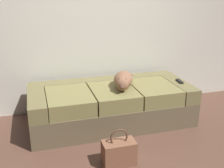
{
  "coord_description": "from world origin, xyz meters",
  "views": [
    {
      "loc": [
        -0.89,
        -2.07,
        1.64
      ],
      "look_at": [
        0.0,
        0.98,
        0.53
      ],
      "focal_mm": 44.54,
      "sensor_mm": 36.0,
      "label": 1
    }
  ],
  "objects_px": {
    "tv_remote": "(179,81)",
    "couch": "(111,104)",
    "handbag": "(119,152)",
    "dog_tan": "(123,80)"
  },
  "relations": [
    {
      "from": "tv_remote",
      "to": "handbag",
      "type": "xyz_separation_m",
      "value": [
        -1.08,
        -0.81,
        -0.36
      ]
    },
    {
      "from": "couch",
      "to": "handbag",
      "type": "relative_size",
      "value": 5.28
    },
    {
      "from": "dog_tan",
      "to": "handbag",
      "type": "xyz_separation_m",
      "value": [
        -0.31,
        -0.82,
        -0.45
      ]
    },
    {
      "from": "tv_remote",
      "to": "dog_tan",
      "type": "bearing_deg",
      "value": -176.09
    },
    {
      "from": "tv_remote",
      "to": "couch",
      "type": "bearing_deg",
      "value": 179.43
    },
    {
      "from": "couch",
      "to": "tv_remote",
      "type": "height_order",
      "value": "tv_remote"
    },
    {
      "from": "handbag",
      "to": "dog_tan",
      "type": "bearing_deg",
      "value": 69.2
    },
    {
      "from": "couch",
      "to": "handbag",
      "type": "bearing_deg",
      "value": -101.13
    },
    {
      "from": "tv_remote",
      "to": "handbag",
      "type": "bearing_deg",
      "value": -138.37
    },
    {
      "from": "dog_tan",
      "to": "tv_remote",
      "type": "distance_m",
      "value": 0.77
    }
  ]
}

